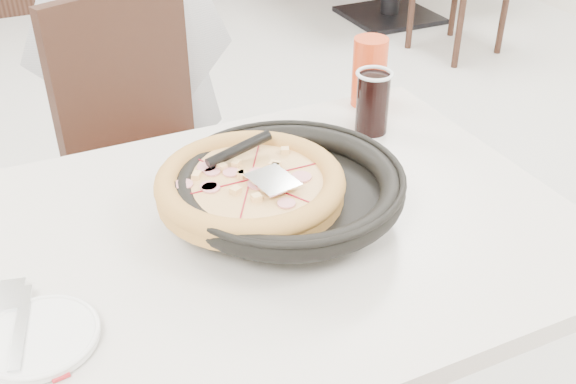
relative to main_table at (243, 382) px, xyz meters
name	(u,v)px	position (x,y,z in m)	size (l,w,h in m)	color
floor	(285,363)	(0.24, 0.32, -0.38)	(7.00, 7.00, 0.00)	#A9A9A5
main_table	(243,382)	(0.00, 0.00, 0.00)	(1.20, 0.80, 0.75)	beige
chair_far	(174,178)	(0.07, 0.66, 0.10)	(0.42, 0.42, 0.95)	black
trivet	(269,205)	(0.08, 0.03, 0.39)	(0.13, 0.13, 0.04)	black
pizza_pan	(288,196)	(0.11, 0.01, 0.42)	(0.36, 0.36, 0.01)	black
pizza	(251,190)	(0.04, 0.03, 0.44)	(0.33, 0.33, 0.02)	#BB8439
pizza_server	(273,180)	(0.07, 0.00, 0.47)	(0.07, 0.08, 0.00)	silver
side_plate	(41,338)	(-0.34, -0.12, 0.38)	(0.16, 0.16, 0.01)	white
fork	(21,326)	(-0.36, -0.10, 0.39)	(0.02, 0.17, 0.00)	silver
cola_glass	(372,104)	(0.41, 0.23, 0.44)	(0.07, 0.07, 0.13)	black
red_cup	(369,72)	(0.47, 0.35, 0.45)	(0.08, 0.08, 0.16)	red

